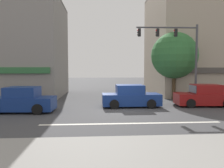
{
  "coord_description": "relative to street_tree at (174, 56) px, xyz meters",
  "views": [
    {
      "loc": [
        -1.7,
        -14.03,
        2.65
      ],
      "look_at": [
        -0.59,
        2.0,
        1.6
      ],
      "focal_mm": 35.0,
      "sensor_mm": 36.0,
      "label": 1
    }
  ],
  "objects": [
    {
      "name": "lane_marking_stripe",
      "position": [
        -5.2,
        -8.6,
        -3.91
      ],
      "size": [
        9.0,
        0.24,
        0.01
      ],
      "primitive_type": "cube",
      "color": "silver",
      "rests_on": "ground"
    },
    {
      "name": "sedan_waiting_far",
      "position": [
        0.93,
        -3.82,
        -3.2
      ],
      "size": [
        4.21,
        2.11,
        1.58
      ],
      "color": "maroon",
      "rests_on": "ground"
    },
    {
      "name": "ground_plane",
      "position": [
        -5.2,
        -5.1,
        -3.91
      ],
      "size": [
        120.0,
        120.0,
        0.0
      ],
      "primitive_type": "plane",
      "color": "#3D3D3F"
    },
    {
      "name": "sidewalk_curb",
      "position": [
        -5.2,
        -13.6,
        -3.83
      ],
      "size": [
        40.0,
        5.0,
        0.16
      ],
      "primitive_type": "cube",
      "color": "gray",
      "rests_on": "ground"
    },
    {
      "name": "sedan_approaching_near",
      "position": [
        -11.63,
        -5.23,
        -3.2
      ],
      "size": [
        4.18,
        2.03,
        1.58
      ],
      "color": "navy",
      "rests_on": "ground"
    },
    {
      "name": "building_right_corner",
      "position": [
        6.17,
        4.59,
        1.72
      ],
      "size": [
        13.86,
        9.05,
        11.28
      ],
      "color": "tan",
      "rests_on": "ground"
    },
    {
      "name": "sedan_crossing_rightbound",
      "position": [
        -4.49,
        -3.74,
        -3.2
      ],
      "size": [
        4.11,
        1.9,
        1.58
      ],
      "color": "navy",
      "rests_on": "ground"
    },
    {
      "name": "street_tree",
      "position": [
        0.0,
        0.0,
        0.0
      ],
      "size": [
        4.12,
        4.12,
        5.98
      ],
      "color": "#4C3823",
      "rests_on": "ground"
    },
    {
      "name": "utility_pole_near_left",
      "position": [
        -13.37,
        0.85,
        0.19
      ],
      "size": [
        1.4,
        0.22,
        7.91
      ],
      "color": "brown",
      "rests_on": "ground"
    },
    {
      "name": "traffic_light_mast",
      "position": [
        -0.33,
        -2.2,
        0.39
      ],
      "size": [
        4.89,
        0.36,
        6.2
      ],
      "color": "#47474C",
      "rests_on": "ground"
    }
  ]
}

